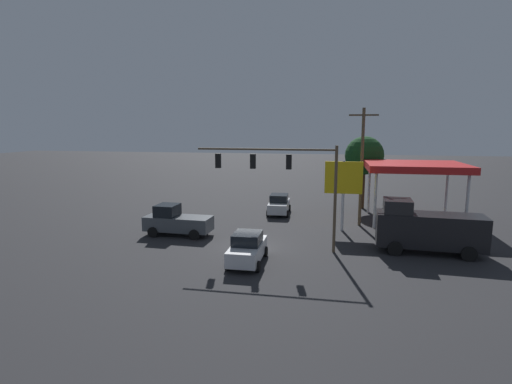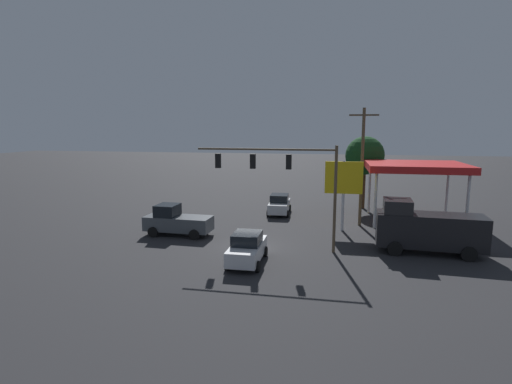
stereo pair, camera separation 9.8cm
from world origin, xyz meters
name	(u,v)px [view 2 (the right image)]	position (x,y,z in m)	size (l,w,h in m)	color
ground_plane	(251,247)	(0.00, 0.00, 0.00)	(200.00, 200.00, 0.00)	#262628
traffic_signal_assembly	(282,171)	(-2.21, 0.10, 5.43)	(9.52, 0.43, 7.19)	brown
utility_pole	(362,164)	(-7.93, -7.95, 5.26)	(2.40, 0.26, 9.95)	brown
gas_station_canopy	(415,167)	(-12.65, -10.36, 4.87)	(8.30, 7.24, 5.25)	red
price_sign	(344,180)	(-6.42, -5.90, 4.14)	(2.98, 0.27, 5.65)	silver
sedan_far	(247,248)	(-0.48, 3.32, 0.95)	(2.09, 4.41, 1.93)	silver
pickup_parked	(177,221)	(6.33, -2.00, 1.11)	(5.27, 2.42, 2.40)	#474C51
sedan_waiting	(279,204)	(-0.52, -11.15, 0.95)	(2.18, 4.46, 1.93)	silver
delivery_truck	(427,228)	(-11.81, -0.90, 1.69)	(6.94, 2.91, 3.58)	black
street_tree	(365,156)	(-8.70, -15.58, 5.46)	(3.93, 3.93, 7.46)	#4C331E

